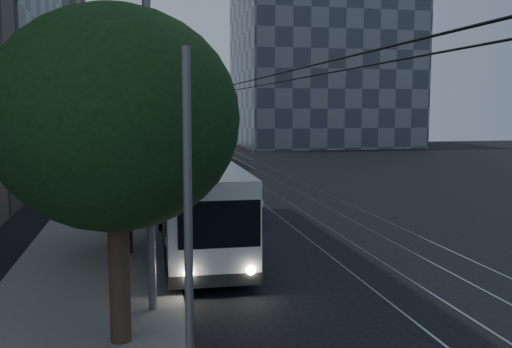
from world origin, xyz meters
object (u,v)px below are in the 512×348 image
object	(u,v)px
pickup_silver	(212,195)
car_white_b	(167,175)
car_white_c	(184,164)
trolleybus	(197,201)
car_white_d	(161,159)
car_white_a	(187,174)
streetlamp_near	(165,70)
streetlamp_far	(156,91)

from	to	relation	value
pickup_silver	car_white_b	distance (m)	11.61
pickup_silver	car_white_c	xyz separation A→B (m)	(0.00, 17.22, -0.19)
trolleybus	car_white_d	xyz separation A→B (m)	(-0.29, 29.89, -1.07)
pickup_silver	car_white_d	xyz separation A→B (m)	(-1.60, 23.74, -0.30)
car_white_a	car_white_d	bearing A→B (deg)	71.56
car_white_c	car_white_b	bearing A→B (deg)	-85.34
trolleybus	streetlamp_near	size ratio (longest dim) A/B	1.24
car_white_c	car_white_d	world-z (taller)	car_white_c
trolleybus	streetlamp_far	world-z (taller)	streetlamp_far
trolleybus	car_white_a	bearing A→B (deg)	87.70
car_white_d	car_white_a	bearing A→B (deg)	-99.85
streetlamp_far	streetlamp_near	bearing A→B (deg)	-91.22
trolleybus	pickup_silver	size ratio (longest dim) A/B	1.87
car_white_a	trolleybus	bearing A→B (deg)	-117.42
car_white_d	car_white_c	bearing A→B (deg)	-91.71
car_white_c	streetlamp_near	xyz separation A→B (m)	(-2.69, -30.28, 5.22)
car_white_a	streetlamp_near	world-z (taller)	streetlamp_near
streetlamp_far	car_white_c	bearing A→B (deg)	41.82
car_white_b	streetlamp_far	bearing A→B (deg)	102.53
car_white_c	streetlamp_far	size ratio (longest dim) A/B	0.42
car_white_a	car_white_d	size ratio (longest dim) A/B	1.08
car_white_d	streetlamp_near	distance (m)	37.20
car_white_a	streetlamp_near	xyz separation A→B (m)	(-2.36, -23.94, 5.28)
car_white_a	car_white_b	world-z (taller)	car_white_a
car_white_b	streetlamp_near	xyz separation A→B (m)	(-1.09, -24.56, 5.33)
trolleybus	car_white_d	distance (m)	29.91
streetlamp_near	car_white_d	bearing A→B (deg)	88.31
trolleybus	streetlamp_far	bearing A→B (deg)	93.06
streetlamp_near	streetlamp_far	xyz separation A→B (m)	(0.61, 28.42, 0.29)
car_white_b	streetlamp_far	size ratio (longest dim) A/B	0.40
car_white_a	car_white_c	world-z (taller)	car_white_c
car_white_b	pickup_silver	bearing A→B (deg)	-76.66
car_white_b	car_white_d	size ratio (longest dim) A/B	1.17
car_white_a	car_white_d	distance (m)	12.92
car_white_a	car_white_b	distance (m)	1.42
car_white_a	car_white_b	size ratio (longest dim) A/B	0.92
streetlamp_near	streetlamp_far	world-z (taller)	streetlamp_far
car_white_c	streetlamp_far	world-z (taller)	streetlamp_far
pickup_silver	streetlamp_near	size ratio (longest dim) A/B	0.66
car_white_c	streetlamp_near	bearing A→B (deg)	-74.79
car_white_b	car_white_d	distance (m)	12.24
pickup_silver	car_white_d	size ratio (longest dim) A/B	1.84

